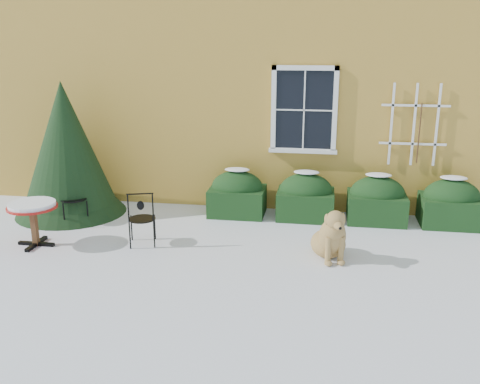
% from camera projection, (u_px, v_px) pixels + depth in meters
% --- Properties ---
extents(ground, '(80.00, 80.00, 0.00)m').
position_uv_depth(ground, '(229.00, 269.00, 7.85)').
color(ground, white).
rests_on(ground, ground).
extents(house, '(12.40, 8.40, 6.40)m').
position_uv_depth(house, '(277.00, 40.00, 13.59)').
color(house, gold).
rests_on(house, ground).
extents(hedge_row, '(4.95, 0.80, 0.91)m').
position_uv_depth(hedge_row, '(341.00, 199.00, 9.90)').
color(hedge_row, black).
rests_on(hedge_row, ground).
extents(evergreen_shrub, '(2.09, 2.09, 2.52)m').
position_uv_depth(evergreen_shrub, '(68.00, 162.00, 10.12)').
color(evergreen_shrub, black).
rests_on(evergreen_shrub, ground).
extents(bistro_table, '(0.79, 0.79, 0.74)m').
position_uv_depth(bistro_table, '(33.00, 210.00, 8.59)').
color(bistro_table, black).
rests_on(bistro_table, ground).
extents(patio_chair_near, '(0.51, 0.51, 0.93)m').
position_uv_depth(patio_chair_near, '(142.00, 218.00, 8.66)').
color(patio_chair_near, black).
rests_on(patio_chair_near, ground).
extents(patio_chair_far, '(0.60, 0.60, 0.99)m').
position_uv_depth(patio_chair_far, '(73.00, 197.00, 9.71)').
color(patio_chair_far, black).
rests_on(patio_chair_far, ground).
extents(dog, '(0.68, 0.96, 0.86)m').
position_uv_depth(dog, '(331.00, 238.00, 8.13)').
color(dog, tan).
rests_on(dog, ground).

